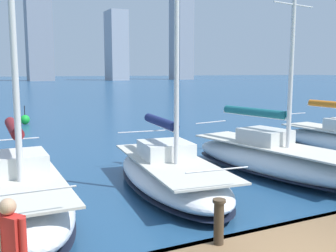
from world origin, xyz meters
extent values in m
cube|color=#473828|center=(0.00, -1.32, 0.55)|extent=(28.00, 0.16, 0.10)
cylinder|color=#473828|center=(0.00, -1.15, 0.25)|extent=(0.28, 0.28, 0.50)
cube|color=#8F949E|center=(-82.89, -161.04, 20.62)|extent=(7.47, 11.28, 41.24)
cube|color=#9EA3AE|center=(-49.66, -157.22, 14.53)|extent=(7.45, 10.86, 29.06)
cube|color=gray|center=(-18.72, -161.45, 26.22)|extent=(9.63, 9.99, 52.44)
cylinder|color=silver|center=(-10.24, -10.97, 1.68)|extent=(1.77, 0.12, 0.04)
ellipsoid|color=silver|center=(-4.92, -6.35, 0.56)|extent=(3.65, 8.36, 1.13)
ellipsoid|color=black|center=(-4.92, -6.35, 0.25)|extent=(3.67, 8.41, 0.10)
cube|color=beige|center=(-4.92, -6.35, 1.16)|extent=(3.07, 7.34, 0.06)
cube|color=silver|center=(-4.84, -6.83, 1.46)|extent=(1.69, 1.99, 0.55)
cylinder|color=silver|center=(-5.02, -5.75, 5.43)|extent=(0.16, 0.16, 8.49)
cylinder|color=silver|center=(-5.02, -5.75, 6.28)|extent=(2.11, 0.39, 0.05)
cylinder|color=silver|center=(-4.74, -7.43, 2.24)|extent=(0.67, 3.37, 0.12)
cylinder|color=#19606B|center=(-4.74, -7.43, 2.36)|extent=(0.82, 3.14, 0.32)
cylinder|color=silver|center=(-4.33, -9.94, 1.68)|extent=(1.76, 0.33, 0.04)
ellipsoid|color=white|center=(-0.53, -6.44, 0.48)|extent=(3.44, 7.64, 0.96)
ellipsoid|color=black|center=(-0.53, -6.44, 0.22)|extent=(3.46, 7.68, 0.10)
cube|color=beige|center=(-0.53, -6.44, 0.99)|extent=(2.87, 6.71, 0.06)
cube|color=silver|center=(-0.57, -6.88, 1.29)|extent=(1.78, 1.79, 0.55)
cylinder|color=silver|center=(-0.63, -7.44, 2.07)|extent=(0.44, 3.11, 0.12)
cylinder|color=navy|center=(-0.63, -7.44, 2.19)|extent=(0.61, 2.88, 0.32)
cylinder|color=silver|center=(-0.18, -3.05, 1.51)|extent=(1.75, 0.22, 0.04)
cylinder|color=silver|center=(-0.87, -9.76, 1.51)|extent=(2.01, 0.25, 0.04)
ellipsoid|color=white|center=(4.30, -5.65, 0.59)|extent=(2.55, 6.86, 1.18)
ellipsoid|color=black|center=(4.30, -5.65, 0.26)|extent=(2.56, 6.90, 0.10)
cube|color=beige|center=(4.30, -5.65, 1.21)|extent=(2.10, 6.04, 0.06)
cube|color=silver|center=(4.29, -6.06, 1.51)|extent=(1.51, 1.52, 0.55)
cylinder|color=silver|center=(4.29, -6.57, 2.29)|extent=(0.14, 2.88, 0.12)
cylinder|color=maroon|center=(4.29, -6.57, 2.41)|extent=(0.34, 2.65, 0.32)
cylinder|color=silver|center=(4.32, -2.50, 1.73)|extent=(1.63, 0.05, 0.04)
cylinder|color=silver|center=(4.28, -8.73, 1.73)|extent=(1.88, 0.05, 0.04)
cylinder|color=white|center=(4.94, -0.56, 1.70)|extent=(0.09, 0.09, 0.58)
cube|color=red|center=(4.88, -0.42, 1.74)|extent=(0.42, 0.48, 0.66)
cylinder|color=red|center=(4.73, -0.21, 1.76)|extent=(0.10, 0.10, 0.61)
sphere|color=tan|center=(4.88, -0.42, 2.18)|extent=(0.23, 0.23, 0.23)
cylinder|color=#423323|center=(1.06, -1.10, 1.02)|extent=(0.20, 0.20, 0.85)
cylinder|color=#423323|center=(1.06, -1.10, 1.48)|extent=(0.26, 0.26, 0.06)
sphere|color=green|center=(1.99, -26.01, 0.35)|extent=(0.70, 0.70, 0.70)
cylinder|color=black|center=(1.99, -26.01, 1.05)|extent=(0.06, 0.06, 0.70)
camera|label=1|loc=(5.17, 5.06, 3.98)|focal=42.00mm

